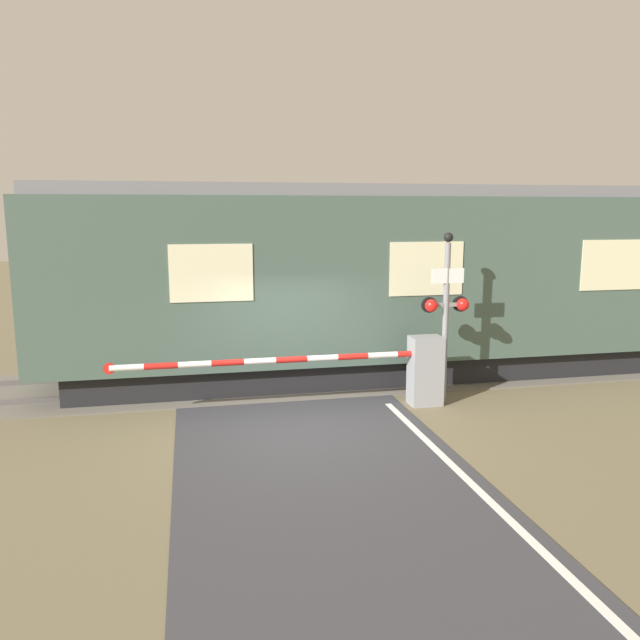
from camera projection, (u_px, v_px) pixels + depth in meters
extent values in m
plane|color=#6B6047|center=(302.00, 429.00, 10.57)|extent=(80.00, 80.00, 0.00)
cube|color=#666056|center=(276.00, 380.00, 13.59)|extent=(36.00, 3.20, 0.03)
cube|color=#595451|center=(281.00, 386.00, 12.89)|extent=(36.00, 0.08, 0.10)
cube|color=#595451|center=(272.00, 369.00, 14.28)|extent=(36.00, 0.08, 0.10)
cube|color=black|center=(401.00, 361.00, 14.13)|extent=(14.14, 2.36, 0.60)
cube|color=#42564C|center=(403.00, 274.00, 13.79)|extent=(15.37, 2.78, 3.34)
cube|color=slate|center=(405.00, 192.00, 13.48)|extent=(15.06, 2.56, 0.24)
cube|color=beige|center=(614.00, 265.00, 13.26)|extent=(1.54, 0.02, 1.07)
cube|color=beige|center=(427.00, 269.00, 12.39)|extent=(1.54, 0.02, 1.07)
cube|color=beige|center=(211.00, 273.00, 11.53)|extent=(1.54, 0.02, 1.07)
cube|color=gray|center=(425.00, 371.00, 11.84)|extent=(0.60, 0.44, 1.32)
cylinder|color=gray|center=(426.00, 353.00, 11.78)|extent=(0.16, 0.16, 0.18)
cylinder|color=red|center=(412.00, 354.00, 11.72)|extent=(0.57, 0.11, 0.11)
cylinder|color=white|center=(382.00, 355.00, 11.61)|extent=(0.57, 0.11, 0.11)
cylinder|color=red|center=(353.00, 357.00, 11.49)|extent=(0.57, 0.11, 0.11)
cylinder|color=white|center=(322.00, 358.00, 11.37)|extent=(0.57, 0.11, 0.11)
cylinder|color=red|center=(292.00, 360.00, 11.26)|extent=(0.57, 0.11, 0.11)
cylinder|color=white|center=(260.00, 361.00, 11.14)|extent=(0.57, 0.11, 0.11)
cylinder|color=red|center=(228.00, 363.00, 11.02)|extent=(0.57, 0.11, 0.11)
cylinder|color=white|center=(195.00, 364.00, 10.91)|extent=(0.57, 0.11, 0.11)
cylinder|color=red|center=(161.00, 366.00, 10.79)|extent=(0.57, 0.11, 0.11)
cylinder|color=white|center=(127.00, 368.00, 10.67)|extent=(0.57, 0.11, 0.11)
cylinder|color=red|center=(109.00, 369.00, 10.61)|extent=(0.20, 0.02, 0.20)
cylinder|color=gray|center=(445.00, 324.00, 11.85)|extent=(0.11, 0.11, 3.07)
cube|color=gray|center=(446.00, 305.00, 11.79)|extent=(0.75, 0.07, 0.07)
sphere|color=red|center=(431.00, 306.00, 11.67)|extent=(0.24, 0.24, 0.24)
sphere|color=red|center=(463.00, 305.00, 11.80)|extent=(0.24, 0.24, 0.24)
cylinder|color=black|center=(429.00, 305.00, 11.78)|extent=(0.30, 0.06, 0.30)
cylinder|color=black|center=(460.00, 304.00, 11.91)|extent=(0.30, 0.06, 0.30)
cube|color=white|center=(448.00, 276.00, 11.65)|extent=(0.63, 0.02, 0.28)
sphere|color=black|center=(448.00, 237.00, 11.57)|extent=(0.18, 0.18, 0.18)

